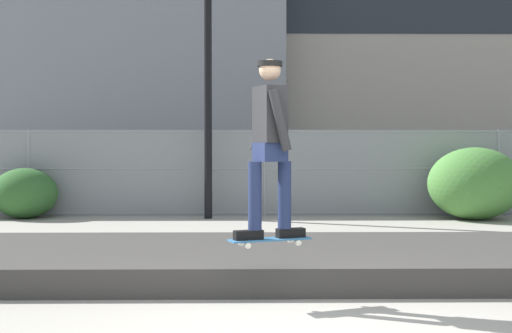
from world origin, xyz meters
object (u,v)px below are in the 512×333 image
object	(u,v)px
skateboard	(270,240)
shrub_center	(475,184)
skater	(270,137)
street_lamp	(208,1)
parked_car_mid	(377,170)
shrub_left	(25,193)
parked_car_near	(147,171)

from	to	relation	value
skateboard	shrub_center	xyz separation A→B (m)	(4.44, 7.42, 0.11)
skateboard	skater	distance (m)	0.99
skater	street_lamp	distance (m)	8.31
skateboard	parked_car_mid	xyz separation A→B (m)	(3.27, 11.80, 0.21)
street_lamp	shrub_left	distance (m)	5.50
street_lamp	parked_car_mid	size ratio (longest dim) A/B	1.63
street_lamp	shrub_left	size ratio (longest dim) A/B	5.37
skateboard	shrub_left	xyz separation A→B (m)	(-4.82, 7.79, -0.10)
parked_car_near	shrub_left	size ratio (longest dim) A/B	3.29
skateboard	street_lamp	world-z (taller)	street_lamp
skater	shrub_center	distance (m)	8.69
skater	parked_car_near	size ratio (longest dim) A/B	0.39
shrub_left	shrub_center	distance (m)	9.27
skateboard	skater	size ratio (longest dim) A/B	0.48
parked_car_mid	shrub_left	bearing A→B (deg)	-153.67
shrub_center	skateboard	bearing A→B (deg)	-120.91
parked_car_mid	shrub_left	world-z (taller)	parked_car_mid
street_lamp	shrub_left	world-z (taller)	street_lamp
skater	parked_car_mid	xyz separation A→B (m)	(3.27, 11.80, -0.78)
shrub_left	parked_car_near	bearing A→B (deg)	62.14
shrub_center	street_lamp	bearing A→B (deg)	176.68
street_lamp	skater	bearing A→B (deg)	-82.55
parked_car_mid	shrub_center	xyz separation A→B (m)	(1.17, -4.38, -0.10)
parked_car_near	skater	bearing A→B (deg)	-76.31
parked_car_mid	shrub_left	xyz separation A→B (m)	(-8.09, -4.00, -0.31)
skateboard	street_lamp	xyz separation A→B (m)	(-1.01, 7.73, 3.86)
street_lamp	shrub_center	world-z (taller)	street_lamp
skateboard	parked_car_mid	world-z (taller)	parked_car_mid
parked_car_near	shrub_left	world-z (taller)	parked_car_near
skateboard	street_lamp	size ratio (longest dim) A/B	0.11
skateboard	parked_car_near	distance (m)	11.92
parked_car_mid	shrub_center	bearing A→B (deg)	-75.02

